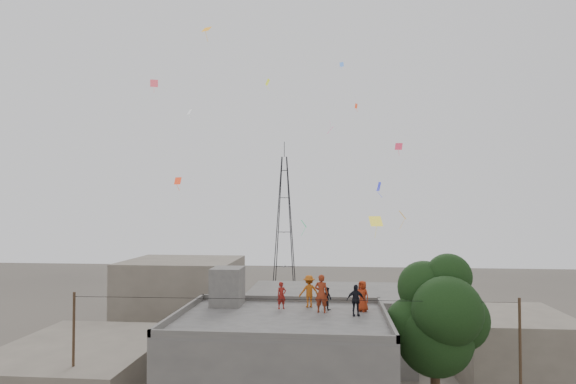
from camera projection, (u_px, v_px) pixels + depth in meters
name	position (u px, v px, depth m)	size (l,w,h in m)	color
main_building	(281.00, 382.00, 22.70)	(10.00, 8.00, 6.10)	#54514E
parapet	(282.00, 314.00, 22.80)	(10.00, 8.00, 0.30)	#54514E
stair_head_box	(227.00, 286.00, 25.72)	(1.60, 1.80, 2.00)	#54514E
neighbor_west	(81.00, 382.00, 25.70)	(8.00, 10.00, 4.00)	#635A4E
neighbor_north	(328.00, 324.00, 36.42)	(12.00, 9.00, 5.00)	#54514E
neighbor_northwest	(182.00, 302.00, 39.59)	(9.00, 8.00, 7.00)	#635A4E
neighbor_east	(512.00, 347.00, 31.29)	(7.00, 8.00, 4.40)	#635A4E
tree	(438.00, 318.00, 22.69)	(4.90, 4.60, 9.10)	black
utility_line	(290.00, 375.00, 21.44)	(20.12, 0.62, 7.40)	black
transmission_tower	(284.00, 225.00, 63.07)	(2.97, 2.97, 20.01)	black
person_red_adult	(321.00, 293.00, 23.92)	(0.69, 0.45, 1.88)	maroon
person_orange_child	(362.00, 296.00, 24.19)	(0.75, 0.49, 1.53)	#A02C12
person_dark_child	(327.00, 298.00, 24.61)	(0.55, 0.43, 1.14)	black
person_dark_adult	(356.00, 300.00, 23.18)	(0.88, 0.37, 1.50)	black
person_orange_adult	(309.00, 291.00, 25.20)	(1.07, 0.62, 1.66)	#AA5113
person_red_child	(282.00, 295.00, 24.78)	(0.50, 0.33, 1.37)	maroon
kites	(310.00, 146.00, 28.39)	(15.20, 17.35, 12.86)	red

